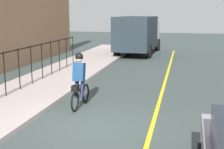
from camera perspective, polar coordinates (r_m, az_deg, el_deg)
ground_plane at (r=8.61m, az=-3.79°, el=-9.82°), size 80.00×80.00×0.00m
lane_line_centre at (r=8.32m, az=7.01°, el=-10.64°), size 36.00×0.12×0.01m
cyclist_lead at (r=10.20m, az=-6.00°, el=-1.12°), size 1.71×0.36×1.83m
box_truck_background at (r=23.28m, az=4.83°, el=7.53°), size 6.82×2.82×2.78m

